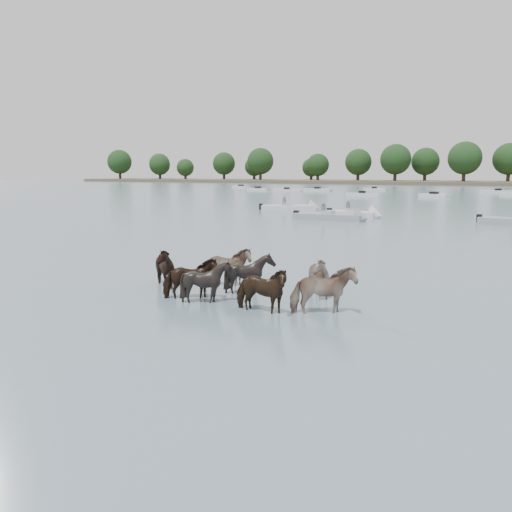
% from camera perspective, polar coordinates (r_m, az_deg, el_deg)
% --- Properties ---
extents(ground, '(400.00, 400.00, 0.00)m').
position_cam_1_polar(ground, '(14.93, -2.45, -4.79)').
color(ground, '#4D636E').
rests_on(ground, ground).
extents(shoreline, '(160.00, 30.00, 1.00)m').
position_cam_1_polar(shoreline, '(179.96, 3.07, 8.28)').
color(shoreline, '#4C4233').
rests_on(shoreline, ground).
extents(pony_herd, '(7.57, 3.75, 1.44)m').
position_cam_1_polar(pony_herd, '(14.93, -1.85, -2.59)').
color(pony_herd, black).
rests_on(pony_herd, ground).
extents(motorboat_a, '(4.91, 2.14, 1.92)m').
position_cam_1_polar(motorboat_a, '(42.58, 11.52, 4.52)').
color(motorboat_a, silver).
rests_on(motorboat_a, ground).
extents(motorboat_b, '(5.93, 1.86, 1.92)m').
position_cam_1_polar(motorboat_b, '(39.66, 9.08, 4.25)').
color(motorboat_b, gray).
rests_on(motorboat_b, ground).
extents(motorboat_f, '(5.69, 4.42, 1.92)m').
position_cam_1_polar(motorboat_f, '(50.06, 4.46, 5.36)').
color(motorboat_f, silver).
rests_on(motorboat_f, ground).
extents(distant_flotilla, '(106.88, 28.07, 0.93)m').
position_cam_1_polar(distant_flotilla, '(87.60, 24.33, 6.27)').
color(distant_flotilla, silver).
rests_on(distant_flotilla, ground).
extents(treeline, '(147.15, 23.82, 12.31)m').
position_cam_1_polar(treeline, '(177.89, 3.82, 10.32)').
color(treeline, '#382619').
rests_on(treeline, ground).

